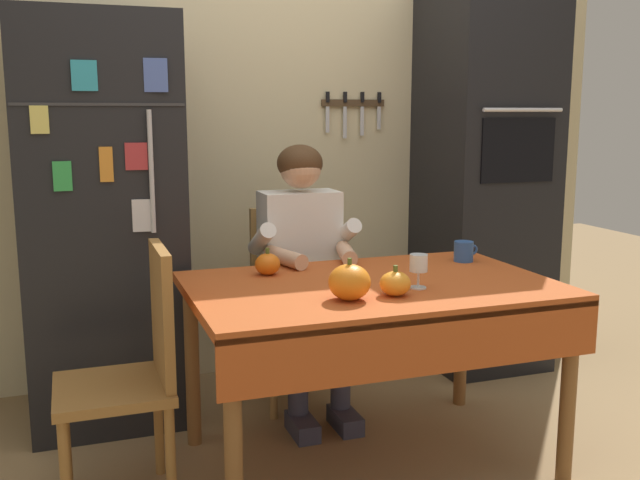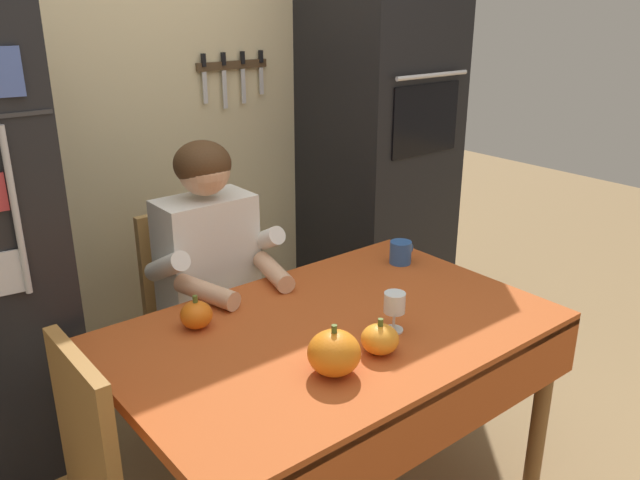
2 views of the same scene
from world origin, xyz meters
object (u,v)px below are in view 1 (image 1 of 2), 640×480
object	(u,v)px
seated_person	(304,257)
coffee_mug	(464,251)
pumpkin_medium	(395,284)
pumpkin_small	(268,264)
chair_left_side	(135,365)
refrigerator	(102,222)
dining_table	(374,305)
pumpkin_large	(350,282)
wall_oven	(484,175)
wine_glass	(419,265)
chair_behind_person	(292,295)

from	to	relation	value
seated_person	coffee_mug	bearing A→B (deg)	-28.93
seated_person	pumpkin_medium	size ratio (longest dim) A/B	11.05
coffee_mug	pumpkin_small	distance (m)	0.89
chair_left_side	coffee_mug	world-z (taller)	chair_left_side
refrigerator	dining_table	size ratio (longest dim) A/B	1.29
coffee_mug	pumpkin_medium	size ratio (longest dim) A/B	1.00
pumpkin_large	chair_left_side	bearing A→B (deg)	163.03
refrigerator	dining_table	world-z (taller)	refrigerator
wall_oven	chair_left_side	xyz separation A→B (m)	(-1.95, -0.89, -0.54)
pumpkin_medium	wine_glass	bearing A→B (deg)	28.29
wall_oven	coffee_mug	distance (m)	0.88
seated_person	pumpkin_large	world-z (taller)	seated_person
chair_behind_person	pumpkin_small	size ratio (longest dim) A/B	8.44
chair_behind_person	pumpkin_large	size ratio (longest dim) A/B	6.21
chair_left_side	pumpkin_large	bearing A→B (deg)	-16.97
chair_behind_person	pumpkin_medium	distance (m)	1.02
chair_left_side	pumpkin_large	size ratio (longest dim) A/B	6.21
wall_oven	pumpkin_large	bearing A→B (deg)	-137.78
pumpkin_small	chair_behind_person	bearing A→B (deg)	62.81
wall_oven	chair_left_side	distance (m)	2.21
dining_table	coffee_mug	distance (m)	0.62
chair_left_side	wine_glass	distance (m)	1.09
coffee_mug	refrigerator	bearing A→B (deg)	157.26
wine_glass	dining_table	bearing A→B (deg)	136.53
pumpkin_large	pumpkin_small	bearing A→B (deg)	109.16
dining_table	wine_glass	bearing A→B (deg)	-43.47
wall_oven	seated_person	bearing A→B (deg)	-164.28
chair_left_side	pumpkin_small	world-z (taller)	chair_left_side
coffee_mug	pumpkin_small	size ratio (longest dim) A/B	1.02
coffee_mug	pumpkin_medium	bearing A→B (deg)	-140.65
wall_oven	pumpkin_large	size ratio (longest dim) A/B	14.03
coffee_mug	pumpkin_large	bearing A→B (deg)	-148.14
refrigerator	coffee_mug	bearing A→B (deg)	-22.74
refrigerator	pumpkin_large	xyz separation A→B (m)	(0.77, -1.07, -0.10)
wall_oven	pumpkin_small	bearing A→B (deg)	-155.48
seated_person	wine_glass	xyz separation A→B (m)	(0.21, -0.72, 0.09)
coffee_mug	pumpkin_medium	xyz separation A→B (m)	(-0.54, -0.45, -0.00)
seated_person	chair_left_side	bearing A→B (deg)	-144.93
pumpkin_small	wall_oven	bearing A→B (deg)	24.52
refrigerator	pumpkin_medium	xyz separation A→B (m)	(0.95, -1.07, -0.12)
dining_table	chair_left_side	size ratio (longest dim) A/B	1.51
pumpkin_medium	wall_oven	bearing A→B (deg)	46.62
refrigerator	wine_glass	world-z (taller)	refrigerator
chair_left_side	wine_glass	bearing A→B (deg)	-8.35
refrigerator	chair_left_side	world-z (taller)	refrigerator
chair_left_side	wine_glass	xyz separation A→B (m)	(1.03, -0.15, 0.32)
seated_person	refrigerator	bearing A→B (deg)	162.14
seated_person	pumpkin_medium	xyz separation A→B (m)	(0.08, -0.79, 0.05)
seated_person	chair_left_side	size ratio (longest dim) A/B	1.34
refrigerator	seated_person	bearing A→B (deg)	-17.86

